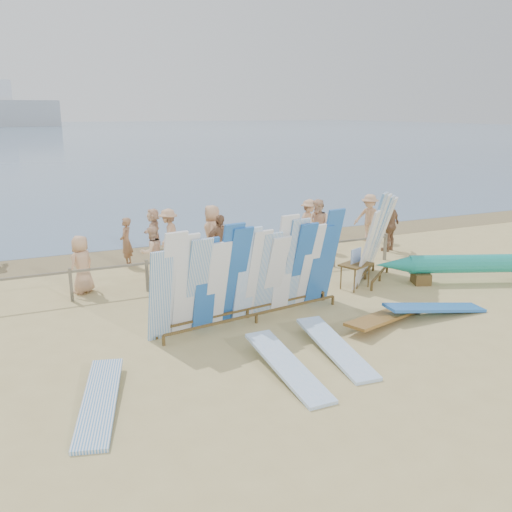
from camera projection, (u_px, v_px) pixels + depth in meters
name	position (u px, v px, depth m)	size (l,w,h in m)	color
ground	(258.00, 317.00, 13.14)	(160.00, 160.00, 0.00)	tan
ocean	(33.00, 132.00, 126.05)	(320.00, 240.00, 0.02)	slate
wet_sand_strip	(176.00, 250.00, 19.49)	(40.00, 2.60, 0.01)	olive
fence	(215.00, 261.00, 15.63)	(12.08, 0.08, 0.90)	#716955
main_surfboard_rack	(252.00, 275.00, 12.61)	(5.10, 1.40, 2.52)	brown
side_surfboard_rack	(375.00, 240.00, 15.66)	(2.19, 2.01, 2.68)	brown
outrigger_canoe	(477.00, 265.00, 15.60)	(5.75, 2.62, 0.85)	brown
vendor_table	(355.00, 275.00, 15.16)	(1.03, 0.89, 1.15)	brown
flat_board_d	(434.00, 315.00, 13.23)	(0.56, 2.70, 0.07)	blue
flat_board_e	(100.00, 406.00, 9.15)	(0.56, 2.70, 0.07)	white
flat_board_b	(335.00, 354.00, 11.14)	(0.56, 2.70, 0.07)	#98C1F4
flat_board_c	(385.00, 322.00, 12.78)	(0.56, 2.70, 0.07)	olive
flat_board_a	(287.00, 374.00, 10.28)	(0.56, 2.70, 0.07)	#98C1F4
beach_chair_left	(197.00, 270.00, 16.03)	(0.58, 0.60, 0.89)	red
beach_chair_right	(260.00, 256.00, 17.70)	(0.53, 0.55, 0.79)	red
stroller	(296.00, 247.00, 18.04)	(0.80, 0.95, 1.12)	red
beachgoer_0	(82.00, 264.00, 14.69)	(0.78, 0.37, 1.60)	tan
beachgoer_5	(154.00, 230.00, 19.05)	(1.43, 0.46, 1.55)	beige
beachgoer_8	(318.00, 226.00, 19.04)	(0.90, 0.43, 1.85)	beige
beachgoer_3	(169.00, 234.00, 18.02)	(1.11, 0.46, 1.72)	tan
beachgoer_extra_0	(369.00, 218.00, 20.63)	(1.16, 0.48, 1.79)	tan
beachgoer_10	(390.00, 225.00, 19.10)	(1.09, 0.47, 1.86)	#8C6042
beachgoer_6	(212.00, 233.00, 17.85)	(0.91, 0.44, 1.86)	tan
beachgoer_1	(126.00, 242.00, 17.29)	(0.57, 0.31, 1.57)	#8C6042
beachgoer_2	(152.00, 252.00, 16.09)	(0.75, 0.36, 1.55)	beige
beachgoer_9	(309.00, 222.00, 20.16)	(1.08, 0.45, 1.68)	tan
beachgoer_4	(220.00, 243.00, 16.78)	(1.03, 0.45, 1.76)	#8C6042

